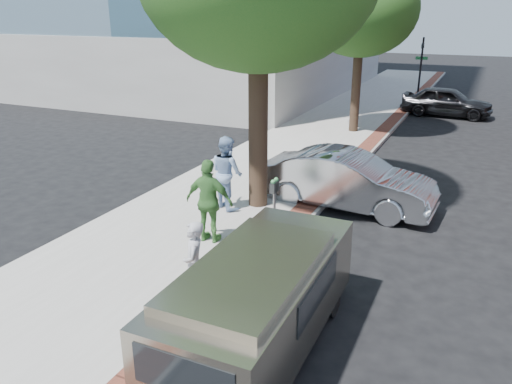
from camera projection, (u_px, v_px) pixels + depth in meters
The scene contains 14 objects.
ground at pixel (248, 239), 12.18m from camera, with size 120.00×120.00×0.00m, color black.
sidewalk at pixel (302, 151), 19.57m from camera, with size 5.00×60.00×0.15m, color #9E9991.
brick_strip at pixel (357, 155), 18.67m from camera, with size 0.60×60.00×0.01m, color brown.
curb at pixel (367, 158), 18.56m from camera, with size 0.10×60.00×0.15m, color gray.
office_base at pixel (218, 60), 35.39m from camera, with size 18.20×22.20×4.00m, color gray.
signal_near at pixel (421, 64), 29.81m from camera, with size 0.70×0.15×3.80m.
tree_far at pixel (361, 10), 20.80m from camera, with size 4.80×4.80×7.14m.
parking_meter at pixel (274, 196), 11.59m from camera, with size 0.12×0.32×1.47m.
person_gray at pixel (194, 264), 8.94m from camera, with size 0.60×0.39×1.63m, color #AAAAAF.
person_officer at pixel (227, 172), 13.44m from camera, with size 0.97×0.75×1.99m, color #83A0CA.
person_green at pixel (209, 201), 11.42m from camera, with size 1.16×0.48×1.98m, color #437D39.
sedan_silver at pixel (347, 180), 13.90m from camera, with size 1.68×4.83×1.59m, color #A9ABB0.
bg_car at pixel (447, 102), 26.13m from camera, with size 1.83×4.54×1.55m, color black.
van at pixel (264, 295), 8.03m from camera, with size 1.83×4.67×1.71m.
Camera 1 is at (4.83, -9.94, 5.24)m, focal length 35.00 mm.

